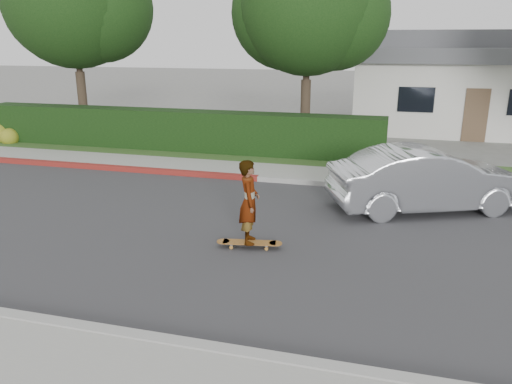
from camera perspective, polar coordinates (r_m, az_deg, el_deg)
ground at (r=11.05m, az=-10.32°, el=-3.95°), size 120.00×120.00×0.00m
road at (r=11.05m, az=-10.32°, el=-3.92°), size 60.00×8.00×0.01m
curb_near at (r=7.89m, az=-23.38°, el=-13.52°), size 60.00×0.20×0.15m
curb_far at (r=14.65m, az=-3.55°, el=1.82°), size 60.00×0.20×0.15m
curb_red_section at (r=16.88m, az=-19.88°, el=2.88°), size 12.00×0.21×0.15m
sidewalk_far at (r=15.48m, az=-2.49°, el=2.61°), size 60.00×1.60×0.12m
planting_strip at (r=16.97m, az=-0.87°, el=3.87°), size 60.00×1.60×0.10m
hedge at (r=18.41m, az=-9.44°, el=6.90°), size 15.00×1.00×1.50m
flowering_shrub at (r=21.94m, az=-26.92°, el=5.80°), size 1.40×1.00×0.90m
tree_left at (r=21.69m, az=-19.94°, el=19.64°), size 5.99×5.21×8.00m
tree_center at (r=18.76m, az=6.03°, el=19.97°), size 5.66×4.84×7.44m
house at (r=25.58m, az=23.31°, el=11.59°), size 10.60×8.60×4.30m
skateboard at (r=9.76m, az=-0.77°, el=-5.82°), size 1.30×0.46×0.12m
skateboarder at (r=9.47m, az=-0.79°, el=-1.15°), size 0.53×0.68×1.64m
car_silver at (r=12.42m, az=19.02°, el=1.37°), size 4.82×3.25×1.50m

